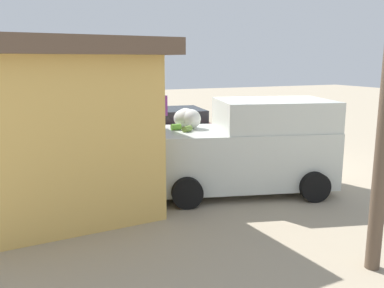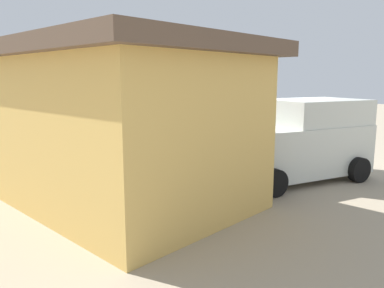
{
  "view_description": "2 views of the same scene",
  "coord_description": "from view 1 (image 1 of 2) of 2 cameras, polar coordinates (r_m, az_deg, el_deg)",
  "views": [
    {
      "loc": [
        -9.21,
        5.96,
        2.87
      ],
      "look_at": [
        0.22,
        1.86,
        0.78
      ],
      "focal_mm": 38.71,
      "sensor_mm": 36.0,
      "label": 1
    },
    {
      "loc": [
        -6.79,
        9.56,
        2.56
      ],
      "look_at": [
        1.09,
        2.56,
        0.72
      ],
      "focal_mm": 35.24,
      "sensor_mm": 36.0,
      "label": 2
    }
  ],
  "objects": [
    {
      "name": "customer_bending",
      "position": [
        9.19,
        -4.76,
        -1.75
      ],
      "size": [
        0.62,
        0.77,
        1.24
      ],
      "color": "#726047",
      "rests_on": "ground_plane"
    },
    {
      "name": "unloaded_banana_pile",
      "position": [
        9.13,
        -13.62,
        -6.05
      ],
      "size": [
        0.64,
        0.85,
        0.39
      ],
      "color": "silver",
      "rests_on": "ground_plane"
    },
    {
      "name": "storefront_bar",
      "position": [
        9.89,
        -21.23,
        3.63
      ],
      "size": [
        7.28,
        4.73,
        3.25
      ],
      "color": "#E0B259",
      "rests_on": "ground_plane"
    },
    {
      "name": "vendor_standing",
      "position": [
        10.11,
        -7.01,
        0.6
      ],
      "size": [
        0.44,
        0.54,
        1.71
      ],
      "color": "#726047",
      "rests_on": "ground_plane"
    },
    {
      "name": "delivery_van",
      "position": [
        9.24,
        7.42,
        -0.26
      ],
      "size": [
        2.95,
        4.77,
        2.9
      ],
      "color": "silver",
      "rests_on": "ground_plane"
    },
    {
      "name": "paint_bucket",
      "position": [
        13.35,
        -7.57,
        -0.18
      ],
      "size": [
        0.29,
        0.29,
        0.4
      ],
      "primitive_type": "cylinder",
      "color": "silver",
      "rests_on": "ground_plane"
    },
    {
      "name": "ground_plane",
      "position": [
        11.34,
        9.1,
        -3.35
      ],
      "size": [
        60.0,
        60.0,
        0.0
      ],
      "primitive_type": "plane",
      "color": "tan"
    },
    {
      "name": "parked_sedan",
      "position": [
        14.43,
        -1.8,
        2.36
      ],
      "size": [
        4.18,
        2.59,
        1.23
      ],
      "color": "maroon",
      "rests_on": "ground_plane"
    }
  ]
}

